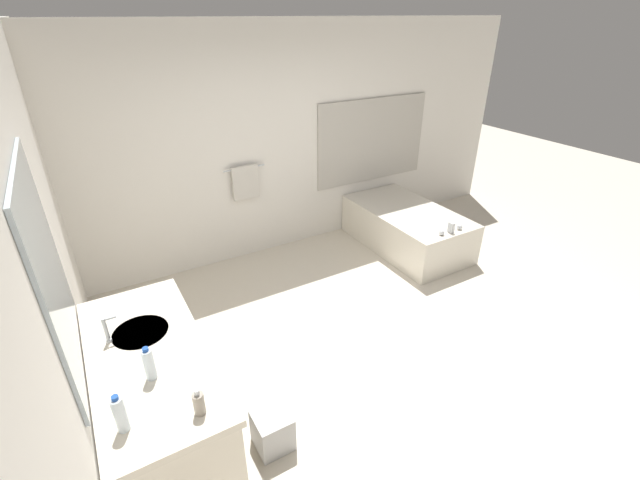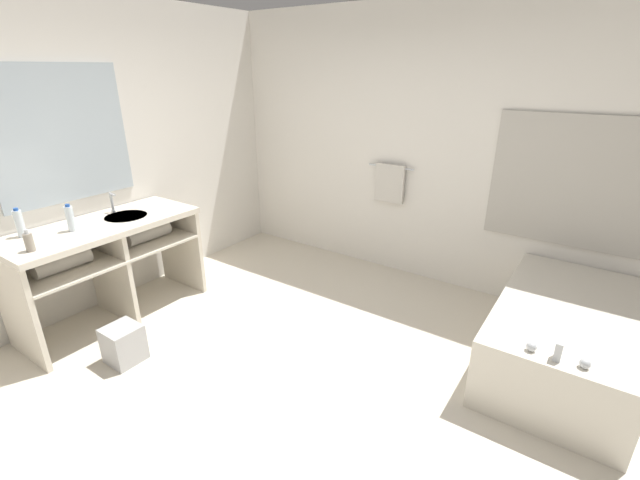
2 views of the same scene
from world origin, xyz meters
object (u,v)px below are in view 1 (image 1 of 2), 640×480
(bathtub, at_px, (406,226))
(waste_bin, at_px, (273,430))
(water_bottle_1, at_px, (120,414))
(soap_dispenser, at_px, (199,403))
(water_bottle_2, at_px, (149,364))

(bathtub, bearing_deg, waste_bin, -146.58)
(water_bottle_1, xyz_separation_m, soap_dispenser, (0.36, -0.10, -0.04))
(water_bottle_2, bearing_deg, water_bottle_1, -123.83)
(soap_dispenser, bearing_deg, bathtub, 32.67)
(water_bottle_2, distance_m, waste_bin, 1.08)
(waste_bin, bearing_deg, soap_dispenser, -151.77)
(water_bottle_1, distance_m, water_bottle_2, 0.34)
(water_bottle_2, bearing_deg, bathtub, 26.51)
(soap_dispenser, height_order, waste_bin, soap_dispenser)
(bathtub, xyz_separation_m, water_bottle_1, (-3.60, -1.99, 0.72))
(soap_dispenser, bearing_deg, water_bottle_2, 113.67)
(water_bottle_1, xyz_separation_m, water_bottle_2, (0.19, 0.28, -0.00))
(water_bottle_2, bearing_deg, waste_bin, -10.08)
(water_bottle_1, bearing_deg, water_bottle_2, 56.17)
(water_bottle_2, bearing_deg, soap_dispenser, -66.33)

